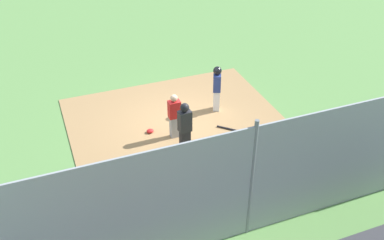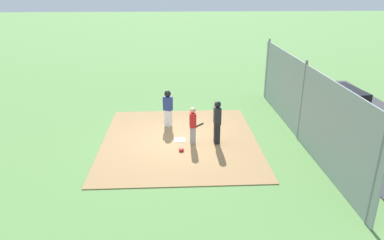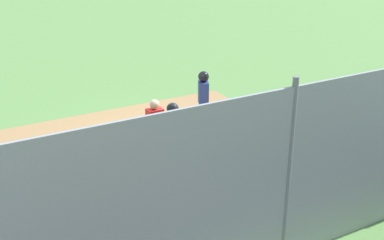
{
  "view_description": "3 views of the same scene",
  "coord_description": "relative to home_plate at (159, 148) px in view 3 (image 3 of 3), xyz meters",
  "views": [
    {
      "loc": [
        -4.05,
        -11.69,
        8.45
      ],
      "look_at": [
        0.19,
        -0.76,
        0.68
      ],
      "focal_mm": 41.24,
      "sensor_mm": 36.0,
      "label": 1
    },
    {
      "loc": [
        -13.45,
        0.16,
        6.19
      ],
      "look_at": [
        0.0,
        -0.52,
        0.93
      ],
      "focal_mm": 33.03,
      "sensor_mm": 36.0,
      "label": 2
    },
    {
      "loc": [
        -4.75,
        -10.44,
        5.58
      ],
      "look_at": [
        0.54,
        -0.79,
        0.99
      ],
      "focal_mm": 46.05,
      "sensor_mm": 36.0,
      "label": 3
    }
  ],
  "objects": [
    {
      "name": "ground_plane",
      "position": [
        0.0,
        0.0,
        -0.04
      ],
      "size": [
        140.0,
        140.0,
        0.0
      ],
      "primitive_type": "plane",
      "color": "#5B8947"
    },
    {
      "name": "dirt_infield",
      "position": [
        0.0,
        0.0,
        -0.03
      ],
      "size": [
        7.2,
        6.4,
        0.03
      ],
      "primitive_type": "cube",
      "color": "#9E774C",
      "rests_on": "ground_plane"
    },
    {
      "name": "home_plate",
      "position": [
        0.0,
        0.0,
        0.0
      ],
      "size": [
        0.48,
        0.48,
        0.02
      ],
      "primitive_type": "cube",
      "rotation": [
        0.0,
        0.0,
        0.08
      ],
      "color": "white",
      "rests_on": "dirt_infield"
    },
    {
      "name": "catcher",
      "position": [
        -0.32,
        -0.53,
        0.79
      ],
      "size": [
        0.38,
        0.26,
        1.56
      ],
      "rotation": [
        0.0,
        0.0,
        1.58
      ],
      "color": "#9E9EA3",
      "rests_on": "dirt_infield"
    },
    {
      "name": "umpire",
      "position": [
        -0.34,
        -1.51,
        0.95
      ],
      "size": [
        0.39,
        0.28,
        1.8
      ],
      "rotation": [
        0.0,
        0.0,
        1.63
      ],
      "color": "black",
      "rests_on": "dirt_infield"
    },
    {
      "name": "runner",
      "position": [
        1.6,
        0.49,
        0.96
      ],
      "size": [
        0.39,
        0.45,
        1.69
      ],
      "rotation": [
        0.0,
        0.0,
        2.72
      ],
      "color": "silver",
      "rests_on": "dirt_infield"
    },
    {
      "name": "baseball_bat",
      "position": [
        1.48,
        -0.84,
        0.02
      ],
      "size": [
        0.64,
        0.62,
        0.06
      ],
      "primitive_type": "cylinder",
      "rotation": [
        0.0,
        1.57,
        5.52
      ],
      "color": "black",
      "rests_on": "dirt_infield"
    },
    {
      "name": "catcher_mask",
      "position": [
        -1.03,
        -0.05,
        0.05
      ],
      "size": [
        0.24,
        0.2,
        0.12
      ],
      "primitive_type": "ellipsoid",
      "color": "red",
      "rests_on": "dirt_infield"
    },
    {
      "name": "backstop_fence",
      "position": [
        0.0,
        -5.02,
        1.56
      ],
      "size": [
        12.0,
        0.1,
        3.35
      ],
      "color": "#93999E",
      "rests_on": "ground_plane"
    }
  ]
}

